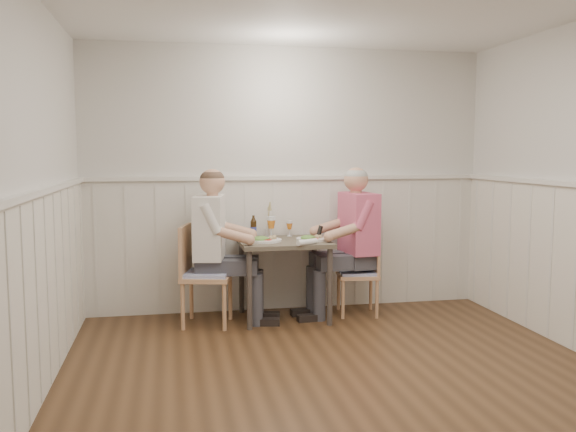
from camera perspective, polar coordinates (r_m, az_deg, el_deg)
The scene contains 16 objects.
ground_plane at distance 4.20m, azimuth 6.08°, elevation -16.06°, with size 4.50×4.50×0.00m, color #422B17.
room_shell at distance 3.89m, azimuth 6.33°, elevation 5.15°, with size 4.04×4.54×2.60m.
wainscot at distance 4.64m, azimuth 3.67°, elevation -5.01°, with size 4.00×4.49×1.34m.
dining_table at distance 5.73m, azimuth -0.38°, elevation -3.35°, with size 0.83×0.70×0.75m.
chair_right at distance 5.97m, azimuth 7.00°, elevation -5.04°, with size 0.43×0.43×0.80m.
chair_left at distance 5.61m, azimuth -8.18°, elevation -5.12°, with size 0.52×0.52×0.92m.
man_in_pink at distance 5.91m, azimuth 6.19°, elevation -3.41°, with size 0.70×0.49×1.46m.
diner_cream at distance 5.65m, azimuth -6.88°, elevation -3.90°, with size 0.73×0.52×1.45m.
plate_man at distance 5.72m, azimuth 2.16°, elevation -2.04°, with size 0.29×0.29×0.07m.
plate_diner at distance 5.63m, azimuth -2.28°, elevation -2.17°, with size 0.31×0.31×0.08m.
beer_glass_a at distance 5.97m, azimuth 0.13°, elevation -0.91°, with size 0.06×0.06×0.16m.
beer_glass_b at distance 5.86m, azimuth -1.58°, elevation -0.72°, with size 0.08×0.08×0.21m.
beer_bottle at distance 5.90m, azimuth -3.25°, elevation -1.10°, with size 0.06×0.06×0.22m.
rolled_napkin at distance 5.44m, azimuth 1.82°, elevation -2.45°, with size 0.21×0.16×0.05m.
grass_vase at distance 5.93m, azimuth -1.95°, elevation -0.40°, with size 0.04×0.04×0.36m.
gingham_mat at distance 5.83m, azimuth -3.95°, elevation -2.10°, with size 0.33×0.30×0.01m.
Camera 1 is at (-1.16, -3.71, 1.57)m, focal length 38.00 mm.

